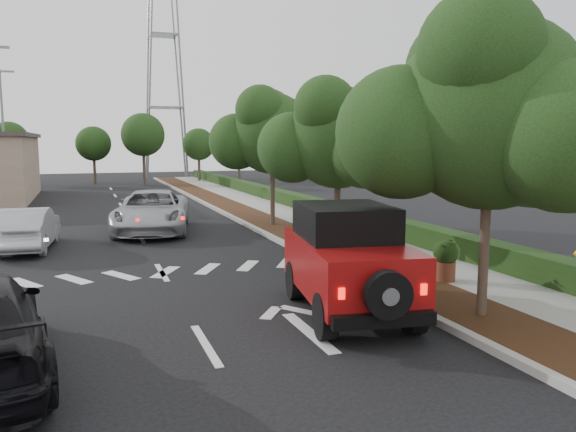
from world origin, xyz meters
TOP-DOWN VIEW (x-y plane):
  - ground at (0.00, 0.00)m, footprint 120.00×120.00m
  - curb at (4.60, 12.00)m, footprint 0.20×70.00m
  - planting_strip at (5.60, 12.00)m, footprint 1.80×70.00m
  - sidewalk at (7.50, 12.00)m, footprint 2.00×70.00m
  - hedge at (8.90, 12.00)m, footprint 0.80×70.00m
  - transmission_tower at (6.00, 48.00)m, footprint 7.00×4.00m
  - street_tree_near at (5.60, -0.50)m, footprint 3.80×3.80m
  - street_tree_mid at (5.60, 6.50)m, footprint 3.20×3.20m
  - street_tree_far at (5.60, 13.00)m, footprint 3.40×3.40m
  - light_pole_a at (-6.50, 26.00)m, footprint 2.00×0.22m
  - light_pole_b at (-7.50, 38.00)m, footprint 2.00×0.22m
  - red_jeep at (3.23, 0.97)m, footprint 2.60×4.65m
  - silver_suv_ahead at (0.60, 13.42)m, footprint 3.89×6.45m
  - silver_sedan_oncoming at (-3.80, 11.01)m, footprint 1.90×4.47m
  - terracotta_planter at (6.60, 2.13)m, footprint 0.63×0.63m

SIDE VIEW (x-z plane):
  - ground at x=0.00m, z-range 0.00..0.00m
  - transmission_tower at x=6.00m, z-range -14.00..14.00m
  - street_tree_near at x=5.60m, z-range -2.96..2.96m
  - street_tree_mid at x=5.60m, z-range -2.66..2.66m
  - street_tree_far at x=5.60m, z-range -2.81..2.81m
  - light_pole_a at x=-6.50m, z-range -4.50..4.50m
  - light_pole_b at x=-7.50m, z-range -4.50..4.50m
  - planting_strip at x=5.60m, z-range 0.00..0.12m
  - sidewalk at x=7.50m, z-range 0.00..0.12m
  - curb at x=4.60m, z-range 0.00..0.15m
  - hedge at x=8.90m, z-range 0.00..0.80m
  - silver_sedan_oncoming at x=-3.80m, z-range 0.00..1.43m
  - terracotta_planter at x=6.60m, z-range 0.19..1.29m
  - silver_suv_ahead at x=0.60m, z-range 0.00..1.67m
  - red_jeep at x=3.23m, z-range 0.02..2.31m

